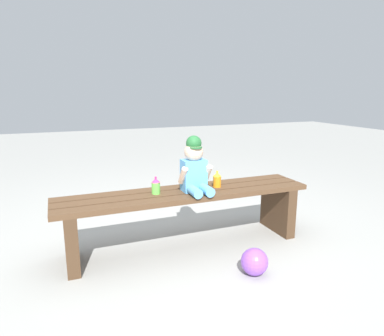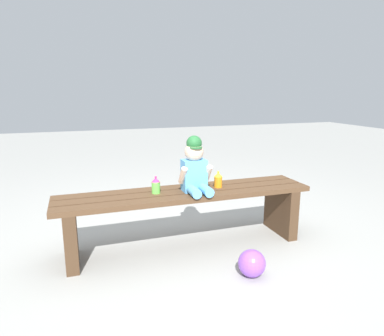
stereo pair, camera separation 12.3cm
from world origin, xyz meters
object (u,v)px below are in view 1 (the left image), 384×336
at_px(sippy_cup_left, 156,186).
at_px(toy_ball, 254,262).
at_px(child_figure, 195,167).
at_px(sippy_cup_right, 217,179).
at_px(park_bench, 186,208).

bearing_deg(sippy_cup_left, toy_ball, -49.63).
height_order(child_figure, sippy_cup_right, child_figure).
xyz_separation_m(child_figure, toy_ball, (0.20, -0.52, -0.52)).
bearing_deg(child_figure, park_bench, 153.64).
height_order(sippy_cup_left, sippy_cup_right, same).
bearing_deg(sippy_cup_left, child_figure, -9.33).
distance_m(child_figure, sippy_cup_right, 0.24).
height_order(park_bench, sippy_cup_right, sippy_cup_right).
distance_m(child_figure, toy_ball, 0.76).
bearing_deg(child_figure, sippy_cup_right, 12.77).
bearing_deg(sippy_cup_right, sippy_cup_left, 180.00).
relative_size(park_bench, sippy_cup_right, 15.02).
xyz_separation_m(child_figure, sippy_cup_right, (0.20, 0.05, -0.12)).
bearing_deg(toy_ball, sippy_cup_right, 89.92).
relative_size(sippy_cup_right, toy_ball, 0.71).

